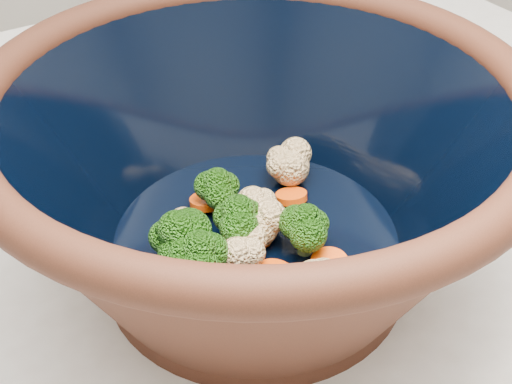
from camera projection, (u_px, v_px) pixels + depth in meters
The scene contains 2 objects.
mixing_bowl at pixel (256, 174), 0.52m from camera, with size 0.47×0.47×0.18m.
vegetable_pile at pixel (242, 228), 0.53m from camera, with size 0.17×0.17×0.05m.
Camera 1 is at (-0.21, -0.33, 1.30)m, focal length 50.00 mm.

